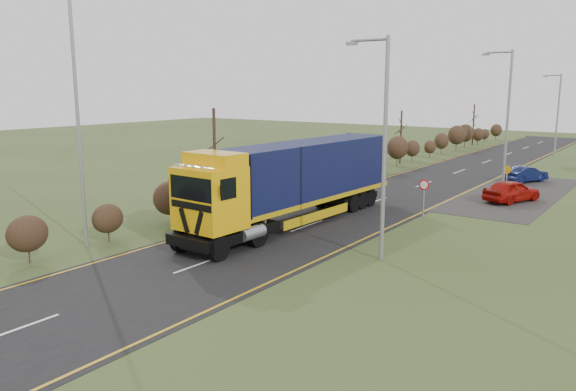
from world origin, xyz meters
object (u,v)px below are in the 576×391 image
(lorry, at_px, (295,178))
(car_blue_sedan, at_px, (526,174))
(car_red_hatchback, at_px, (512,191))
(streetlight_near, at_px, (382,140))
(speed_sign, at_px, (424,191))

(lorry, xyz_separation_m, car_blue_sedan, (6.82, 21.49, -1.91))
(lorry, height_order, car_red_hatchback, lorry)
(streetlight_near, distance_m, speed_sign, 9.36)
(speed_sign, bearing_deg, car_red_hatchback, 68.79)
(car_red_hatchback, height_order, speed_sign, speed_sign)
(car_blue_sedan, xyz_separation_m, speed_sign, (-1.82, -16.01, 0.89))
(car_red_hatchback, distance_m, car_blue_sedan, 8.61)
(car_blue_sedan, height_order, speed_sign, speed_sign)
(streetlight_near, bearing_deg, car_blue_sedan, 89.22)
(car_red_hatchback, distance_m, streetlight_near, 16.63)
(car_red_hatchback, bearing_deg, car_blue_sedan, -60.56)
(car_red_hatchback, relative_size, car_blue_sedan, 1.13)
(lorry, distance_m, streetlight_near, 7.61)
(lorry, relative_size, speed_sign, 7.38)
(speed_sign, bearing_deg, car_blue_sedan, 83.53)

